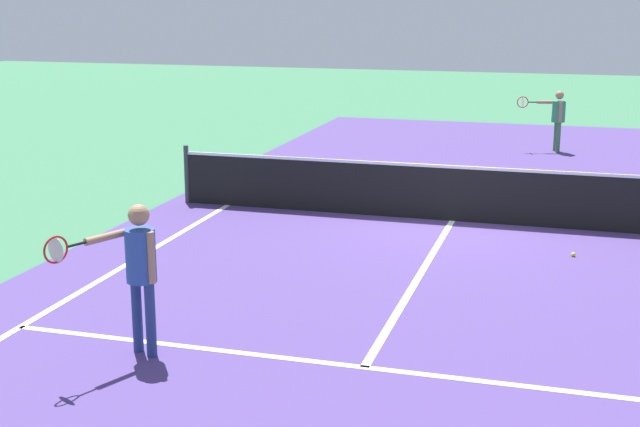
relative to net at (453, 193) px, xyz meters
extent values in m
plane|color=#38724C|center=(0.00, 0.00, -0.49)|extent=(60.00, 60.00, 0.00)
cube|color=#4C387A|center=(0.00, 0.00, -0.49)|extent=(10.62, 24.40, 0.00)
cube|color=white|center=(-4.11, -5.95, -0.49)|extent=(0.10, 11.89, 0.01)
cube|color=white|center=(0.00, -6.40, -0.49)|extent=(8.22, 0.10, 0.01)
cube|color=white|center=(0.00, -3.20, -0.49)|extent=(0.10, 6.40, 0.01)
cylinder|color=#33383D|center=(-4.91, 0.00, 0.04)|extent=(0.09, 0.09, 1.07)
cube|color=black|center=(0.00, 0.00, -0.04)|extent=(9.82, 0.02, 0.91)
cube|color=white|center=(0.00, 0.00, 0.44)|extent=(9.82, 0.03, 0.05)
cylinder|color=navy|center=(-2.25, -6.74, -0.09)|extent=(0.11, 0.11, 0.81)
cylinder|color=navy|center=(-2.45, -6.65, -0.09)|extent=(0.11, 0.11, 0.81)
cylinder|color=#2D4C99|center=(-2.35, -6.69, 0.61)|extent=(0.32, 0.32, 0.57)
sphere|color=#A87A5B|center=(-2.35, -6.69, 1.04)|extent=(0.23, 0.23, 0.23)
cylinder|color=#A87A5B|center=(-2.20, -6.76, 0.62)|extent=(0.08, 0.08, 0.55)
cylinder|color=#A87A5B|center=(-2.62, -6.88, 0.84)|extent=(0.29, 0.54, 0.08)
cylinder|color=black|center=(-2.77, -7.24, 0.84)|extent=(0.11, 0.21, 0.03)
torus|color=red|center=(-2.86, -7.46, 0.84)|extent=(0.13, 0.27, 0.28)
cylinder|color=silver|center=(-2.86, -7.46, 0.84)|extent=(0.23, 0.10, 0.25)
cylinder|color=#3F7247|center=(1.50, 7.48, -0.13)|extent=(0.11, 0.11, 0.73)
cylinder|color=#3F7247|center=(1.44, 7.69, -0.13)|extent=(0.11, 0.11, 0.73)
cylinder|color=#338C59|center=(1.47, 7.59, 0.49)|extent=(0.32, 0.32, 0.51)
sphere|color=#A87A5B|center=(1.47, 7.59, 0.89)|extent=(0.20, 0.20, 0.20)
cylinder|color=#A87A5B|center=(1.51, 7.42, 0.50)|extent=(0.08, 0.08, 0.50)
cylinder|color=#A87A5B|center=(1.18, 7.68, 0.70)|extent=(0.50, 0.21, 0.08)
cylinder|color=black|center=(0.84, 7.58, 0.70)|extent=(0.22, 0.09, 0.03)
torus|color=red|center=(0.61, 7.52, 0.70)|extent=(0.28, 0.10, 0.28)
cylinder|color=silver|center=(0.61, 7.52, 0.70)|extent=(0.07, 0.24, 0.25)
sphere|color=#CCE033|center=(2.02, -1.63, -0.46)|extent=(0.07, 0.07, 0.07)
camera|label=1|loc=(1.97, -14.77, 3.27)|focal=50.12mm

